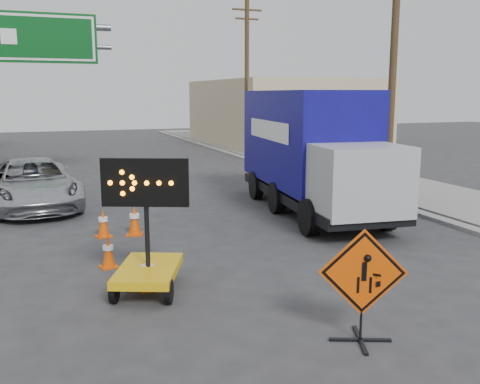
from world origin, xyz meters
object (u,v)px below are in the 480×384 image
arrow_board (148,261)px  box_truck (311,158)px  pickup_truck (33,184)px  construction_sign (363,283)px

arrow_board → box_truck: 8.05m
pickup_truck → construction_sign: bearing=-74.7°
arrow_board → construction_sign: bearing=-28.7°
arrow_board → box_truck: bearing=62.2°
arrow_board → box_truck: (6.12, 5.10, 1.13)m
construction_sign → box_truck: size_ratio=0.21×
construction_sign → box_truck: bearing=89.0°
arrow_board → box_truck: box_truck is taller
construction_sign → box_truck: 9.07m
construction_sign → pickup_truck: construction_sign is taller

